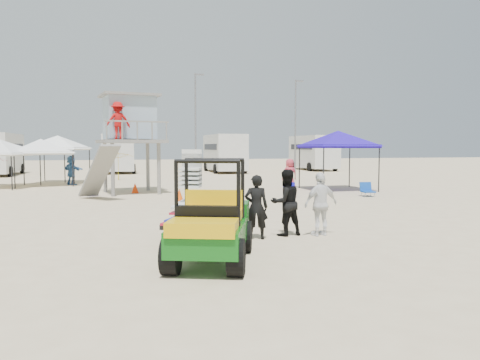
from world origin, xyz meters
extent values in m
plane|color=beige|center=(0.00, 0.00, 0.00)|extent=(140.00, 140.00, 0.00)
cube|color=#0E5A12|center=(-1.12, -1.06, 0.58)|extent=(2.09, 2.90, 0.46)
cube|color=#E3AE0B|center=(-1.12, -1.06, 0.86)|extent=(1.37, 1.09, 0.25)
cylinder|color=black|center=(-1.69, -2.00, 0.34)|extent=(0.50, 0.73, 0.67)
cube|color=black|center=(-1.12, 1.24, 0.44)|extent=(1.73, 2.08, 0.11)
cylinder|color=black|center=(-1.63, 1.24, 0.23)|extent=(0.33, 0.50, 0.47)
imported|color=black|center=(0.38, 0.94, 0.79)|extent=(0.66, 0.53, 1.58)
imported|color=black|center=(1.23, 1.19, 0.84)|extent=(0.91, 0.76, 1.68)
imported|color=white|center=(2.08, 0.94, 0.80)|extent=(1.00, 0.55, 1.61)
cylinder|color=gray|center=(-3.37, 12.04, 1.21)|extent=(0.17, 0.17, 2.41)
cube|color=gray|center=(-2.30, 13.10, 2.49)|extent=(3.38, 3.38, 0.15)
cube|color=#96ADC1|center=(-2.30, 13.39, 3.62)|extent=(2.54, 2.31, 2.03)
imported|color=#B20F0F|center=(-3.08, 12.14, 3.41)|extent=(1.09, 0.63, 1.69)
cylinder|color=black|center=(6.57, 10.73, 1.15)|extent=(0.06, 0.06, 2.31)
pyramid|color=#2510AE|center=(8.07, 12.22, 3.06)|extent=(3.20, 3.20, 0.80)
cube|color=#2510AE|center=(8.07, 12.22, 2.26)|extent=(3.20, 3.20, 0.18)
cube|color=white|center=(-9.18, 18.05, 1.84)|extent=(3.98, 3.98, 0.18)
cylinder|color=black|center=(-8.70, 17.40, 0.97)|extent=(0.06, 0.06, 1.93)
pyramid|color=white|center=(-7.21, 18.88, 2.68)|extent=(3.80, 3.80, 0.80)
cube|color=white|center=(-7.21, 18.88, 1.88)|extent=(3.80, 3.80, 0.18)
cylinder|color=black|center=(-7.97, 19.21, 1.08)|extent=(0.06, 0.06, 2.17)
pyramid|color=white|center=(-6.51, 20.67, 2.92)|extent=(3.73, 3.73, 0.80)
cube|color=white|center=(-6.51, 20.67, 2.12)|extent=(3.73, 3.73, 0.18)
imported|color=gold|center=(-2.93, 22.34, 0.95)|extent=(2.89, 2.90, 1.90)
cone|color=#FF4E08|center=(-0.46, 9.42, 0.25)|extent=(0.34, 0.34, 0.50)
cone|color=#F13907|center=(-2.15, 13.16, 0.25)|extent=(0.34, 0.34, 0.50)
cube|color=#2610AF|center=(-4.10, 12.30, 0.22)|extent=(0.69, 0.66, 0.06)
cube|color=#2610AF|center=(-4.10, 12.54, 0.42)|extent=(0.57, 0.36, 0.44)
cylinder|color=#B2B2B7|center=(-4.32, 12.10, 0.10)|extent=(0.03, 0.03, 0.20)
cube|color=#0F43A8|center=(7.97, 8.93, 0.22)|extent=(0.58, 0.55, 0.06)
cube|color=#0F43A8|center=(7.97, 9.17, 0.42)|extent=(0.55, 0.22, 0.44)
cylinder|color=#B2B2B7|center=(7.75, 8.73, 0.10)|extent=(0.03, 0.03, 0.20)
cube|color=#0E0E9B|center=(4.54, 9.65, 0.22)|extent=(0.68, 0.66, 0.06)
cube|color=#0E0E9B|center=(4.54, 9.89, 0.42)|extent=(0.57, 0.35, 0.44)
cylinder|color=#B2B2B7|center=(4.32, 9.45, 0.10)|extent=(0.03, 0.03, 0.20)
cube|color=silver|center=(-3.00, 31.50, 1.75)|extent=(2.50, 6.50, 3.00)
cube|color=black|center=(-3.00, 31.50, 2.20)|extent=(2.54, 5.20, 0.50)
cylinder|color=black|center=(-4.25, 29.42, 0.40)|extent=(0.25, 0.80, 0.80)
cube|color=silver|center=(6.00, 30.00, 1.75)|extent=(2.50, 7.00, 3.00)
cube|color=black|center=(6.00, 30.00, 2.20)|extent=(2.54, 5.60, 0.50)
cylinder|color=black|center=(4.75, 27.76, 0.40)|extent=(0.25, 0.80, 0.80)
cube|color=silver|center=(15.00, 31.50, 1.75)|extent=(2.50, 6.60, 3.00)
cube|color=black|center=(15.00, 31.50, 2.20)|extent=(2.54, 5.28, 0.50)
cylinder|color=black|center=(13.75, 29.39, 0.40)|extent=(0.25, 0.80, 0.80)
cylinder|color=slate|center=(3.00, 27.00, 4.00)|extent=(0.14, 0.14, 8.00)
cylinder|color=slate|center=(12.00, 28.50, 4.00)|extent=(0.14, 0.14, 8.00)
imported|color=#3565A0|center=(-5.60, 19.00, 0.86)|extent=(1.42, 1.54, 1.72)
imported|color=#C03648|center=(5.70, 12.91, 0.81)|extent=(0.84, 0.59, 1.62)
camera|label=1|loc=(-2.80, -9.91, 2.27)|focal=35.00mm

